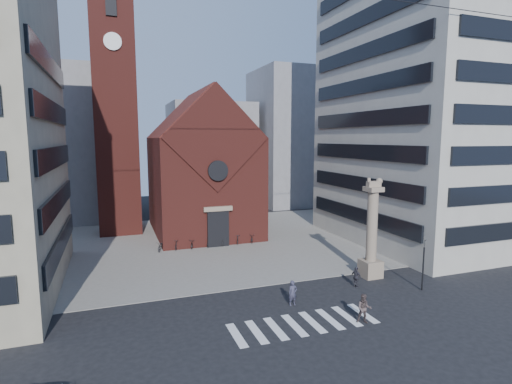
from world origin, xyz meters
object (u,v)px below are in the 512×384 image
at_px(lion_column, 372,238).
at_px(pedestrian_0, 293,293).
at_px(scooter_0, 161,246).
at_px(traffic_light, 423,262).
at_px(pedestrian_1, 364,309).
at_px(pedestrian_2, 356,277).

bearing_deg(lion_column, pedestrian_0, -160.65).
bearing_deg(scooter_0, lion_column, -19.94).
height_order(traffic_light, pedestrian_1, traffic_light).
distance_m(pedestrian_1, pedestrian_2, 6.42).
relative_size(pedestrian_1, scooter_0, 1.01).
distance_m(pedestrian_0, pedestrian_2, 6.51).
height_order(pedestrian_1, pedestrian_2, pedestrian_1).
height_order(traffic_light, scooter_0, traffic_light).
height_order(lion_column, traffic_light, lion_column).
distance_m(lion_column, scooter_0, 21.80).
bearing_deg(pedestrian_1, lion_column, 81.13).
bearing_deg(lion_column, traffic_light, -63.54).
distance_m(pedestrian_0, pedestrian_1, 5.20).
distance_m(traffic_light, pedestrian_0, 11.00).
bearing_deg(pedestrian_1, traffic_light, 52.17).
bearing_deg(pedestrian_2, pedestrian_0, 83.14).
height_order(lion_column, pedestrian_2, lion_column).
bearing_deg(lion_column, pedestrian_1, -128.27).
xyz_separation_m(lion_column, pedestrian_0, (-8.88, -3.12, -2.54)).
xyz_separation_m(traffic_light, pedestrian_0, (-10.87, 0.88, -1.37)).
bearing_deg(traffic_light, pedestrian_1, -157.23).
distance_m(lion_column, traffic_light, 4.62).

